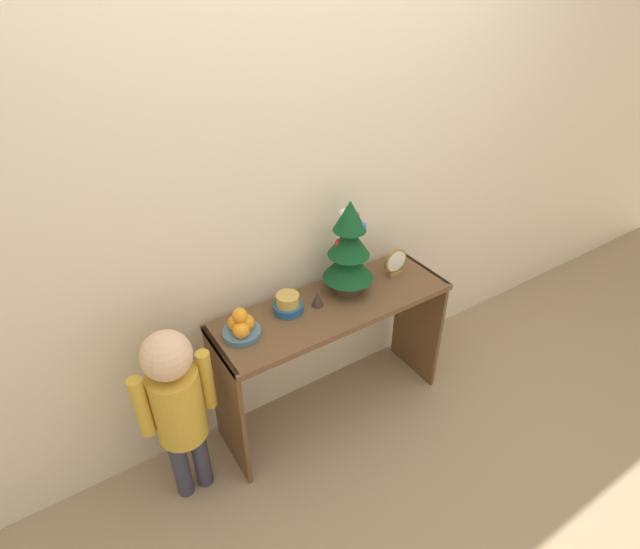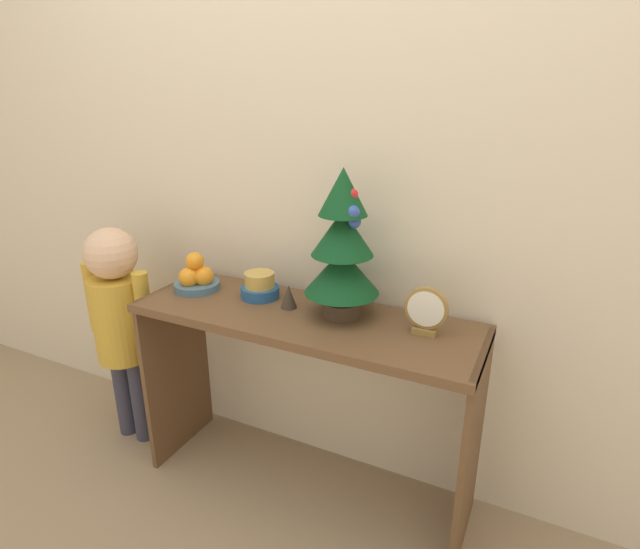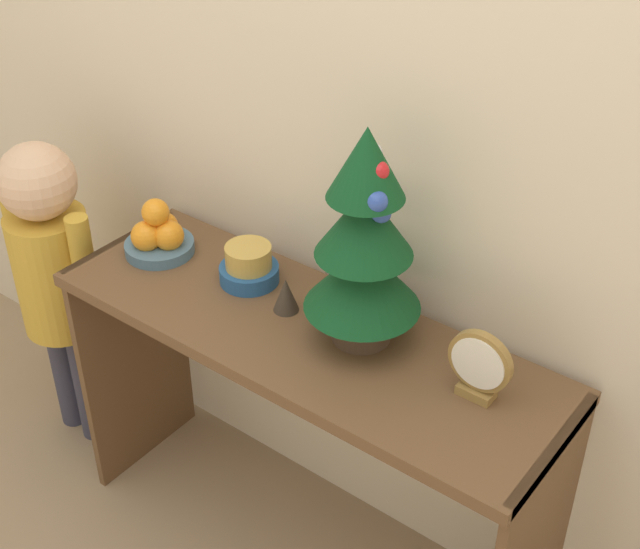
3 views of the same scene
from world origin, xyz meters
The scene contains 9 objects.
ground_plane centered at (0.00, 0.00, 0.00)m, with size 12.00×12.00×0.00m, color #997F60.
back_wall centered at (0.00, 0.43, 1.25)m, with size 7.00×0.05×2.50m, color beige.
console_table centered at (0.00, 0.19, 0.55)m, with size 1.17×0.39×0.71m.
mini_tree centered at (0.12, 0.24, 0.95)m, with size 0.24×0.24×0.48m.
fruit_bowl centered at (-0.46, 0.22, 0.76)m, with size 0.17×0.17×0.14m.
singing_bowl centered at (-0.21, 0.26, 0.75)m, with size 0.14×0.14×0.09m.
desk_clock centered at (0.40, 0.23, 0.78)m, with size 0.13×0.04×0.15m.
figurine centered at (-0.07, 0.22, 0.75)m, with size 0.06×0.06×0.08m.
child_figure centered at (-0.80, 0.14, 0.58)m, with size 0.33×0.21×0.92m.
Camera 2 is at (0.71, -1.13, 1.39)m, focal length 28.00 mm.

